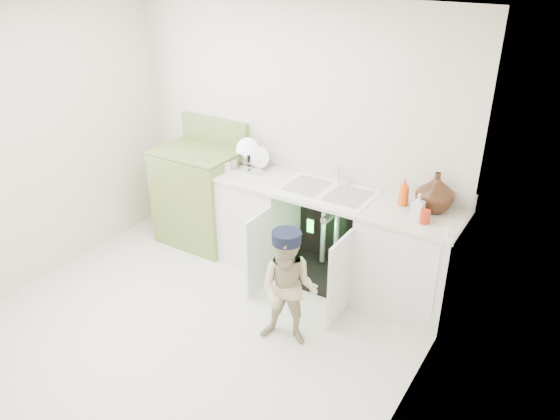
% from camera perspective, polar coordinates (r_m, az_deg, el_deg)
% --- Properties ---
extents(ground, '(3.50, 3.50, 0.00)m').
position_cam_1_polar(ground, '(4.74, -8.47, -11.77)').
color(ground, '#BBB6A4').
rests_on(ground, ground).
extents(room_shell, '(6.00, 5.50, 1.26)m').
position_cam_1_polar(room_shell, '(4.09, -9.63, 2.09)').
color(room_shell, silver).
rests_on(room_shell, ground).
extents(counter_run, '(2.44, 1.02, 1.23)m').
position_cam_1_polar(counter_run, '(5.05, 5.09, -2.48)').
color(counter_run, white).
rests_on(counter_run, ground).
extents(avocado_stove, '(0.82, 0.65, 1.27)m').
position_cam_1_polar(avocado_stove, '(5.74, -8.25, 1.63)').
color(avocado_stove, olive).
rests_on(avocado_stove, ground).
extents(repair_worker, '(0.55, 0.87, 0.98)m').
position_cam_1_polar(repair_worker, '(4.25, 0.92, -8.24)').
color(repair_worker, '#C8BD8F').
rests_on(repair_worker, ground).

